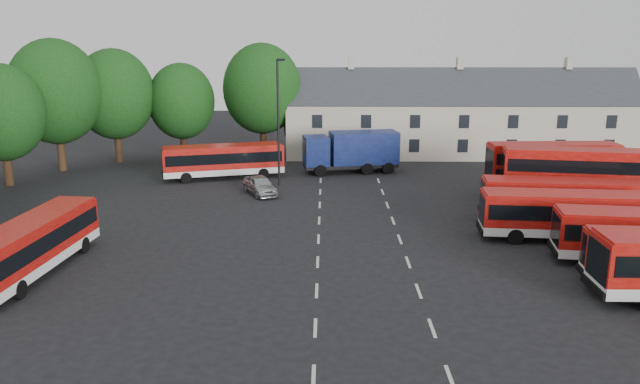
# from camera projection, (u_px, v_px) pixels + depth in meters

# --- Properties ---
(ground) EXTENTS (140.00, 140.00, 0.00)m
(ground) POSITION_uv_depth(u_px,v_px,m) (318.00, 250.00, 36.39)
(ground) COLOR black
(ground) RESTS_ON ground
(lane_markings) EXTENTS (5.15, 33.80, 0.01)m
(lane_markings) POSITION_uv_depth(u_px,v_px,m) (359.00, 239.00, 38.31)
(lane_markings) COLOR beige
(lane_markings) RESTS_ON ground
(treeline) EXTENTS (29.92, 32.59, 12.01)m
(treeline) POSITION_uv_depth(u_px,v_px,m) (81.00, 101.00, 53.73)
(treeline) COLOR black
(treeline) RESTS_ON ground
(terrace_houses) EXTENTS (35.70, 7.13, 10.06)m
(terrace_houses) POSITION_uv_depth(u_px,v_px,m) (457.00, 118.00, 64.42)
(terrace_houses) COLOR beige
(terrace_houses) RESTS_ON ground
(bus_row_d) EXTENTS (10.72, 3.37, 2.98)m
(bus_row_d) POSITION_uv_depth(u_px,v_px,m) (571.00, 212.00, 37.66)
(bus_row_d) COLOR silver
(bus_row_d) RESTS_ON ground
(bus_row_e) EXTENTS (10.57, 3.52, 2.93)m
(bus_row_e) POSITION_uv_depth(u_px,v_px,m) (563.00, 197.00, 41.27)
(bus_row_e) COLOR silver
(bus_row_e) RESTS_ON ground
(bus_dd_south) EXTENTS (10.76, 4.08, 4.31)m
(bus_dd_south) POSITION_uv_depth(u_px,v_px,m) (578.00, 174.00, 44.86)
(bus_dd_south) COLOR silver
(bus_dd_south) RESTS_ON ground
(bus_dd_north) EXTENTS (10.07, 2.70, 4.09)m
(bus_dd_north) POSITION_uv_depth(u_px,v_px,m) (552.00, 166.00, 48.57)
(bus_dd_north) COLOR silver
(bus_dd_north) RESTS_ON ground
(bus_west) EXTENTS (3.26, 10.37, 2.89)m
(bus_west) POSITION_uv_depth(u_px,v_px,m) (33.00, 242.00, 32.46)
(bus_west) COLOR silver
(bus_west) RESTS_ON ground
(bus_north) EXTENTS (10.60, 5.03, 2.93)m
(bus_north) POSITION_uv_depth(u_px,v_px,m) (223.00, 159.00, 54.30)
(bus_north) COLOR silver
(bus_north) RESTS_ON ground
(box_truck) EXTENTS (8.84, 4.09, 3.72)m
(box_truck) POSITION_uv_depth(u_px,v_px,m) (352.00, 150.00, 56.60)
(box_truck) COLOR black
(box_truck) RESTS_ON ground
(silver_car) EXTENTS (3.42, 4.66, 1.47)m
(silver_car) POSITION_uv_depth(u_px,v_px,m) (260.00, 185.00, 49.02)
(silver_car) COLOR #ADB0B5
(silver_car) RESTS_ON ground
(lamppost) EXTENTS (0.72, 0.45, 10.39)m
(lamppost) POSITION_uv_depth(u_px,v_px,m) (278.00, 119.00, 50.92)
(lamppost) COLOR black
(lamppost) RESTS_ON ground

